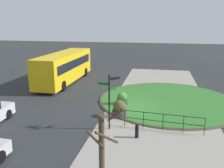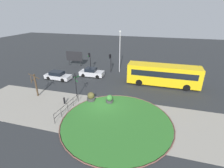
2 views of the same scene
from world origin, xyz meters
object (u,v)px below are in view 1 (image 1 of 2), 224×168
object	(u,v)px
signpost_directional	(109,97)
street_tree_bare	(103,149)
bus_yellow	(65,67)
planter_near_signpost	(119,109)
planter_kerbside	(122,99)
bollard_foreground	(137,131)

from	to	relation	value
signpost_directional	street_tree_bare	bearing A→B (deg)	-170.31
bus_yellow	planter_near_signpost	xyz separation A→B (m)	(-8.73, -7.58, -1.18)
signpost_directional	street_tree_bare	size ratio (longest dim) A/B	0.99
signpost_directional	planter_near_signpost	xyz separation A→B (m)	(2.09, -0.28, -1.56)
bus_yellow	planter_kerbside	bearing A→B (deg)	-130.17
signpost_directional	street_tree_bare	xyz separation A→B (m)	(-5.46, -0.93, -0.33)
bollard_foreground	planter_kerbside	bearing A→B (deg)	17.86
street_tree_bare	planter_near_signpost	bearing A→B (deg)	4.92
signpost_directional	planter_kerbside	size ratio (longest dim) A/B	3.30
bollard_foreground	planter_kerbside	distance (m)	5.62
planter_near_signpost	planter_kerbside	bearing A→B (deg)	4.89
bollard_foreground	planter_near_signpost	size ratio (longest dim) A/B	0.73
bus_yellow	planter_kerbside	distance (m)	9.79
bus_yellow	street_tree_bare	world-z (taller)	street_tree_bare
bus_yellow	signpost_directional	bearing A→B (deg)	-145.55
bus_yellow	planter_near_signpost	bearing A→B (deg)	-138.59
signpost_directional	planter_kerbside	xyz separation A→B (m)	(4.49, -0.08, -1.63)
signpost_directional	bollard_foreground	world-z (taller)	signpost_directional
bollard_foreground	planter_near_signpost	distance (m)	3.31
signpost_directional	bus_yellow	bearing A→B (deg)	34.02
signpost_directional	bollard_foreground	distance (m)	2.59
signpost_directional	planter_near_signpost	distance (m)	2.62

